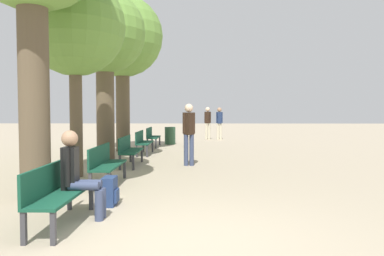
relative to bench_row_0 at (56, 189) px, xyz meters
name	(u,v)px	position (x,y,z in m)	size (l,w,h in m)	color
ground_plane	(178,241)	(1.71, -0.62, -0.49)	(80.00, 80.00, 0.00)	tan
bench_row_0	(56,189)	(0.00, 0.00, 0.00)	(0.44, 1.66, 0.83)	#144733
bench_row_1	(105,162)	(0.00, 2.74, 0.00)	(0.44, 1.66, 0.83)	#144733
bench_row_2	(129,149)	(0.00, 5.48, 0.00)	(0.44, 1.66, 0.83)	#144733
bench_row_3	(143,141)	(0.00, 8.22, 0.00)	(0.44, 1.66, 0.83)	#144733
bench_row_4	(152,135)	(0.00, 10.96, 0.00)	(0.44, 1.66, 0.83)	#144733
tree_row_1	(75,27)	(-0.92, 3.73, 3.03)	(2.35, 2.35, 4.73)	brown
tree_row_2	(105,37)	(-0.92, 6.57, 3.36)	(2.53, 2.53, 5.26)	brown
tree_row_3	(122,38)	(-0.92, 9.33, 3.83)	(3.11, 3.11, 5.96)	brown
person_seated	(78,172)	(0.22, 0.27, 0.19)	(0.61, 0.35, 1.29)	#384260
backpack	(110,191)	(0.49, 1.05, -0.26)	(0.25, 0.36, 0.48)	navy
pedestrian_near	(208,121)	(2.52, 14.96, 0.51)	(0.35, 0.30, 1.74)	beige
pedestrian_mid	(189,130)	(1.71, 5.53, 0.52)	(0.36, 0.31, 1.76)	#384260
pedestrian_far	(219,121)	(3.14, 14.90, 0.50)	(0.35, 0.25, 1.72)	beige
trash_bin	(170,136)	(0.70, 12.20, -0.09)	(0.49, 0.49, 0.80)	#2D5138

